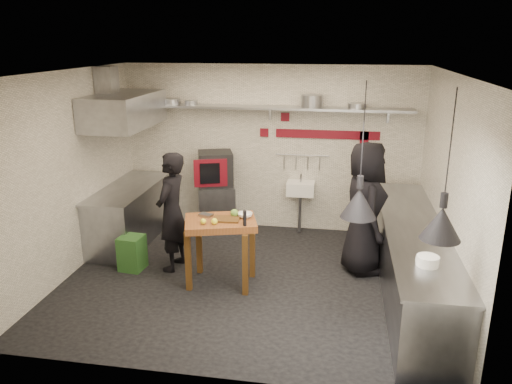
% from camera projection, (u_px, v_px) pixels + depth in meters
% --- Properties ---
extents(floor, '(5.00, 5.00, 0.00)m').
position_uv_depth(floor, '(248.00, 280.00, 6.90)').
color(floor, black).
rests_on(floor, ground).
extents(ceiling, '(5.00, 5.00, 0.00)m').
position_uv_depth(ceiling, '(247.00, 72.00, 6.07)').
color(ceiling, beige).
rests_on(ceiling, floor).
extents(wall_back, '(5.00, 0.04, 2.80)m').
position_uv_depth(wall_back, '(270.00, 149.00, 8.46)').
color(wall_back, white).
rests_on(wall_back, floor).
extents(wall_front, '(5.00, 0.04, 2.80)m').
position_uv_depth(wall_front, '(205.00, 246.00, 4.51)').
color(wall_front, white).
rests_on(wall_front, floor).
extents(wall_left, '(0.04, 4.20, 2.80)m').
position_uv_depth(wall_left, '(70.00, 174.00, 6.88)').
color(wall_left, white).
rests_on(wall_left, floor).
extents(wall_right, '(0.04, 4.20, 2.80)m').
position_uv_depth(wall_right, '(449.00, 192.00, 6.08)').
color(wall_right, white).
rests_on(wall_right, floor).
extents(red_band_horiz, '(1.70, 0.02, 0.14)m').
position_uv_depth(red_band_horiz, '(327.00, 134.00, 8.21)').
color(red_band_horiz, maroon).
rests_on(red_band_horiz, wall_back).
extents(red_band_vert, '(0.14, 0.02, 1.10)m').
position_uv_depth(red_band_vert, '(362.00, 164.00, 8.25)').
color(red_band_vert, maroon).
rests_on(red_band_vert, wall_back).
extents(red_tile_a, '(0.14, 0.02, 0.14)m').
position_uv_depth(red_tile_a, '(285.00, 117.00, 8.24)').
color(red_tile_a, maroon).
rests_on(red_tile_a, wall_back).
extents(red_tile_b, '(0.14, 0.02, 0.14)m').
position_uv_depth(red_tile_b, '(264.00, 133.00, 8.38)').
color(red_tile_b, maroon).
rests_on(red_tile_b, wall_back).
extents(back_shelf, '(4.60, 0.34, 0.04)m').
position_uv_depth(back_shelf, '(269.00, 108.00, 8.08)').
color(back_shelf, gray).
rests_on(back_shelf, wall_back).
extents(shelf_bracket_left, '(0.04, 0.06, 0.24)m').
position_uv_depth(shelf_bracket_left, '(161.00, 110.00, 8.55)').
color(shelf_bracket_left, gray).
rests_on(shelf_bracket_left, wall_back).
extents(shelf_bracket_mid, '(0.04, 0.06, 0.24)m').
position_uv_depth(shelf_bracket_mid, '(270.00, 113.00, 8.25)').
color(shelf_bracket_mid, gray).
rests_on(shelf_bracket_mid, wall_back).
extents(shelf_bracket_right, '(0.04, 0.06, 0.24)m').
position_uv_depth(shelf_bracket_right, '(388.00, 115.00, 7.95)').
color(shelf_bracket_right, gray).
rests_on(shelf_bracket_right, wall_back).
extents(pan_far_left, '(0.40, 0.40, 0.09)m').
position_uv_depth(pan_far_left, '(172.00, 102.00, 8.32)').
color(pan_far_left, gray).
rests_on(pan_far_left, back_shelf).
extents(pan_mid_left, '(0.29, 0.29, 0.07)m').
position_uv_depth(pan_mid_left, '(191.00, 103.00, 8.27)').
color(pan_mid_left, gray).
rests_on(pan_mid_left, back_shelf).
extents(stock_pot, '(0.45, 0.45, 0.20)m').
position_uv_depth(stock_pot, '(312.00, 101.00, 7.93)').
color(stock_pot, gray).
rests_on(stock_pot, back_shelf).
extents(pan_right, '(0.32, 0.32, 0.08)m').
position_uv_depth(pan_right, '(357.00, 106.00, 7.84)').
color(pan_right, gray).
rests_on(pan_right, back_shelf).
extents(oven_stand, '(0.75, 0.72, 0.80)m').
position_uv_depth(oven_stand, '(216.00, 208.00, 8.60)').
color(oven_stand, gray).
rests_on(oven_stand, floor).
extents(combi_oven, '(0.69, 0.66, 0.58)m').
position_uv_depth(combi_oven, '(216.00, 169.00, 8.41)').
color(combi_oven, black).
rests_on(combi_oven, oven_stand).
extents(oven_door, '(0.53, 0.20, 0.46)m').
position_uv_depth(oven_door, '(211.00, 173.00, 8.14)').
color(oven_door, maroon).
rests_on(oven_door, combi_oven).
extents(oven_glass, '(0.31, 0.12, 0.34)m').
position_uv_depth(oven_glass, '(210.00, 173.00, 8.12)').
color(oven_glass, black).
rests_on(oven_glass, oven_door).
extents(hand_sink, '(0.46, 0.34, 0.22)m').
position_uv_depth(hand_sink, '(301.00, 188.00, 8.39)').
color(hand_sink, white).
rests_on(hand_sink, wall_back).
extents(sink_tap, '(0.03, 0.03, 0.14)m').
position_uv_depth(sink_tap, '(301.00, 178.00, 8.33)').
color(sink_tap, gray).
rests_on(sink_tap, hand_sink).
extents(sink_drain, '(0.06, 0.06, 0.66)m').
position_uv_depth(sink_drain, '(300.00, 214.00, 8.48)').
color(sink_drain, gray).
rests_on(sink_drain, floor).
extents(utensil_rail, '(0.90, 0.02, 0.02)m').
position_uv_depth(utensil_rail, '(302.00, 155.00, 8.36)').
color(utensil_rail, gray).
rests_on(utensil_rail, wall_back).
extents(counter_right, '(0.70, 3.80, 0.90)m').
position_uv_depth(counter_right, '(412.00, 261.00, 6.42)').
color(counter_right, gray).
rests_on(counter_right, floor).
extents(counter_right_top, '(0.76, 3.90, 0.03)m').
position_uv_depth(counter_right_top, '(415.00, 228.00, 6.28)').
color(counter_right_top, gray).
rests_on(counter_right_top, counter_right).
extents(plate_stack, '(0.24, 0.24, 0.11)m').
position_uv_depth(plate_stack, '(428.00, 261.00, 5.18)').
color(plate_stack, white).
rests_on(plate_stack, counter_right_top).
extents(small_bowl_right, '(0.20, 0.20, 0.05)m').
position_uv_depth(small_bowl_right, '(424.00, 260.00, 5.28)').
color(small_bowl_right, white).
rests_on(small_bowl_right, counter_right_top).
extents(counter_left, '(0.70, 1.90, 0.90)m').
position_uv_depth(counter_left, '(130.00, 215.00, 8.10)').
color(counter_left, gray).
rests_on(counter_left, floor).
extents(counter_left_top, '(0.76, 2.00, 0.03)m').
position_uv_depth(counter_left_top, '(127.00, 188.00, 7.96)').
color(counter_left_top, gray).
rests_on(counter_left_top, counter_left).
extents(extractor_hood, '(0.78, 1.60, 0.50)m').
position_uv_depth(extractor_hood, '(124.00, 110.00, 7.59)').
color(extractor_hood, gray).
rests_on(extractor_hood, ceiling).
extents(hood_duct, '(0.28, 0.28, 0.50)m').
position_uv_depth(hood_duct, '(107.00, 83.00, 7.51)').
color(hood_duct, gray).
rests_on(hood_duct, ceiling).
extents(green_bin, '(0.36, 0.36, 0.50)m').
position_uv_depth(green_bin, '(132.00, 253.00, 7.16)').
color(green_bin, '#2A5D24').
rests_on(green_bin, floor).
extents(prep_table, '(1.06, 0.87, 0.92)m').
position_uv_depth(prep_table, '(221.00, 252.00, 6.68)').
color(prep_table, brown).
rests_on(prep_table, floor).
extents(cutting_board, '(0.36, 0.26, 0.02)m').
position_uv_depth(cutting_board, '(226.00, 219.00, 6.52)').
color(cutting_board, '#553515').
rests_on(cutting_board, prep_table).
extents(pepper_mill, '(0.05, 0.05, 0.20)m').
position_uv_depth(pepper_mill, '(245.00, 218.00, 6.30)').
color(pepper_mill, black).
rests_on(pepper_mill, prep_table).
extents(lemon_a, '(0.09, 0.09, 0.07)m').
position_uv_depth(lemon_a, '(203.00, 221.00, 6.37)').
color(lemon_a, yellow).
rests_on(lemon_a, prep_table).
extents(lemon_b, '(0.09, 0.09, 0.08)m').
position_uv_depth(lemon_b, '(214.00, 221.00, 6.37)').
color(lemon_b, yellow).
rests_on(lemon_b, prep_table).
extents(veg_ball, '(0.14, 0.14, 0.11)m').
position_uv_depth(veg_ball, '(234.00, 213.00, 6.63)').
color(veg_ball, olive).
rests_on(veg_ball, prep_table).
extents(steel_tray, '(0.21, 0.18, 0.03)m').
position_uv_depth(steel_tray, '(206.00, 215.00, 6.67)').
color(steel_tray, gray).
rests_on(steel_tray, prep_table).
extents(bowl, '(0.24, 0.24, 0.06)m').
position_uv_depth(bowl, '(245.00, 215.00, 6.62)').
color(bowl, white).
rests_on(bowl, prep_table).
extents(heat_lamp_near, '(0.45, 0.45, 1.44)m').
position_uv_depth(heat_lamp_near, '(362.00, 152.00, 5.15)').
color(heat_lamp_near, black).
rests_on(heat_lamp_near, ceiling).
extents(heat_lamp_far, '(0.47, 0.47, 1.41)m').
position_uv_depth(heat_lamp_far, '(448.00, 167.00, 4.48)').
color(heat_lamp_far, black).
rests_on(heat_lamp_far, ceiling).
extents(chef_left, '(0.48, 0.67, 1.71)m').
position_uv_depth(chef_left, '(172.00, 212.00, 7.02)').
color(chef_left, black).
rests_on(chef_left, floor).
extents(chef_right, '(0.78, 1.02, 1.87)m').
position_uv_depth(chef_right, '(365.00, 208.00, 6.92)').
color(chef_right, black).
rests_on(chef_right, floor).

